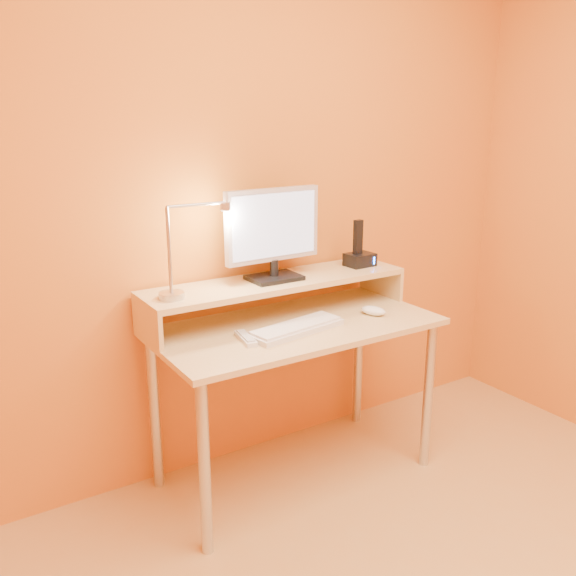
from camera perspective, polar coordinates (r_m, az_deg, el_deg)
wall_back at (r=2.69m, az=-2.97°, el=9.26°), size 3.00×0.04×2.50m
desk_leg_fl at (r=2.27m, az=-7.89°, el=-16.55°), size 0.04×0.04×0.69m
desk_leg_fr at (r=2.83m, az=13.08°, el=-9.88°), size 0.04×0.04×0.69m
desk_leg_bl at (r=2.68m, az=-12.45°, el=-11.45°), size 0.04×0.04×0.69m
desk_leg_br at (r=3.17m, az=6.65°, el=-6.72°), size 0.04×0.04×0.69m
desk_lower at (r=2.55m, az=0.75°, el=-3.65°), size 1.20×0.60×0.02m
shelf_riser_left at (r=2.41m, az=-13.16°, el=-3.25°), size 0.02×0.30×0.14m
shelf_riser_right at (r=2.98m, az=8.73°, el=0.68°), size 0.02×0.30×0.14m
desk_shelf at (r=2.62m, az=-1.03°, el=0.58°), size 1.20×0.30×0.02m
monitor_foot at (r=2.61m, az=-1.31°, el=0.99°), size 0.22×0.16×0.02m
monitor_neck at (r=2.60m, az=-1.31°, el=1.93°), size 0.04×0.04×0.07m
monitor_panel at (r=2.57m, az=-1.45°, el=5.98°), size 0.45×0.06×0.31m
monitor_back at (r=2.59m, az=-1.72°, el=6.06°), size 0.41×0.03×0.26m
monitor_screen at (r=2.55m, az=-1.24°, el=5.92°), size 0.41×0.02×0.27m
lamp_base at (r=2.38m, az=-10.93°, el=-0.69°), size 0.10×0.10×0.02m
lamp_post at (r=2.33m, az=-11.15°, el=3.49°), size 0.01×0.01×0.33m
lamp_arm at (r=2.35m, az=-8.62°, el=7.79°), size 0.24×0.01×0.01m
lamp_head at (r=2.40m, az=-5.97°, el=7.69°), size 0.04×0.04×0.03m
lamp_bulb at (r=2.40m, az=-5.96°, el=7.31°), size 0.03×0.03×0.00m
phone_dock at (r=2.87m, az=6.79°, el=2.67°), size 0.13×0.11×0.06m
phone_handset at (r=2.83m, az=6.62°, el=4.80°), size 0.04×0.03×0.16m
phone_led at (r=2.86m, az=8.13°, el=2.58°), size 0.01×0.00×0.04m
keyboard at (r=2.45m, az=0.78°, el=-3.89°), size 0.44×0.20×0.02m
mouse at (r=2.67m, az=8.06°, el=-2.13°), size 0.10×0.13×0.04m
remote_control at (r=2.36m, az=-4.00°, el=-4.78°), size 0.07×0.16×0.02m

